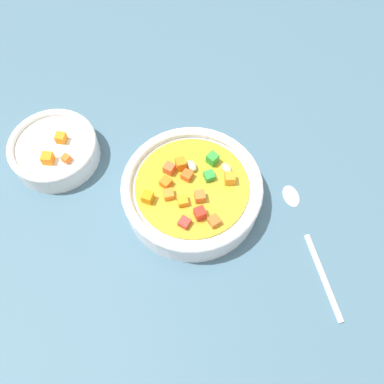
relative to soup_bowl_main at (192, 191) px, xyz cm
name	(u,v)px	position (x,y,z in cm)	size (l,w,h in cm)	color
ground_plane	(192,202)	(0.00, 0.00, -3.55)	(140.00, 140.00, 2.00)	#42667A
soup_bowl_main	(192,191)	(0.00, 0.00, 0.00)	(19.31, 19.31, 5.57)	white
spoon	(308,236)	(-12.48, -11.36, -2.13)	(19.70, 6.35, 0.84)	silver
side_bowl_small	(55,150)	(15.73, 14.78, -0.55)	(12.95, 12.95, 4.53)	white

